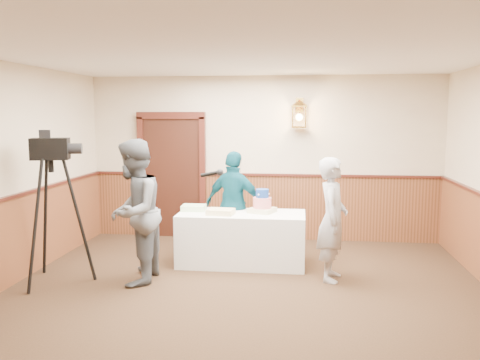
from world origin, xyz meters
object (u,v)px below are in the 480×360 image
Objects in this scene: sheet_cake_green at (194,208)px; tv_camera_rig at (54,218)px; sheet_cake_yellow at (221,212)px; interviewer at (134,212)px; assistant_p at (234,205)px; tiered_cake at (262,203)px; baker at (332,219)px; display_table at (242,239)px.

sheet_cake_green is 0.18× the size of tv_camera_rig.
interviewer reaches higher than sheet_cake_yellow.
tiered_cake is at bearing 168.52° from assistant_p.
tiered_cake is 1.15m from baker.
sheet_cake_yellow is 1.58m from baker.
baker is at bearing -18.49° from sheet_cake_green.
assistant_p is (-1.40, 0.90, 0.00)m from baker.
sheet_cake_yellow reaches higher than display_table.
interviewer is (-1.55, -1.05, 0.04)m from tiered_cake.
interviewer is (-0.98, -0.84, 0.13)m from sheet_cake_yellow.
baker is 0.87× the size of tv_camera_rig.
interviewer is at bearing -139.32° from sheet_cake_yellow.
sheet_cake_green is at bearing 79.20° from baker.
sheet_cake_yellow is (-0.28, -0.13, 0.41)m from display_table.
assistant_p is 2.56m from tv_camera_rig.
interviewer reaches higher than assistant_p.
tv_camera_rig reaches higher than assistant_p.
baker reaches higher than sheet_cake_yellow.
sheet_cake_green is 0.62m from assistant_p.
interviewer is at bearing -145.76° from tiered_cake.
sheet_cake_yellow is at bearing 129.41° from interviewer.
tiered_cake is 0.52m from assistant_p.
display_table is 4.95× the size of sheet_cake_yellow.
sheet_cake_yellow is 1.07× the size of sheet_cake_green.
display_table is 5.30× the size of sheet_cake_green.
tiered_cake is (0.29, 0.08, 0.51)m from display_table.
baker is (1.96, -0.66, 0.01)m from sheet_cake_green.
sheet_cake_yellow is at bearing 95.58° from assistant_p.
sheet_cake_green is (-0.72, 0.11, 0.41)m from display_table.
sheet_cake_green is at bearing 44.14° from assistant_p.
assistant_p is at bearing 113.21° from display_table.
display_table is 2.56m from tv_camera_rig.
display_table is 1.43m from baker.
tiered_cake is at bearing 8.34° from tv_camera_rig.
assistant_p reaches higher than sheet_cake_yellow.
baker is at bearing -23.88° from display_table.
sheet_cake_green reaches higher than display_table.
sheet_cake_green is 1.21m from interviewer.
interviewer is 1.15× the size of baker.
assistant_p reaches higher than tiered_cake.
sheet_cake_yellow is 0.20× the size of interviewer.
display_table is 1.12× the size of assistant_p.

